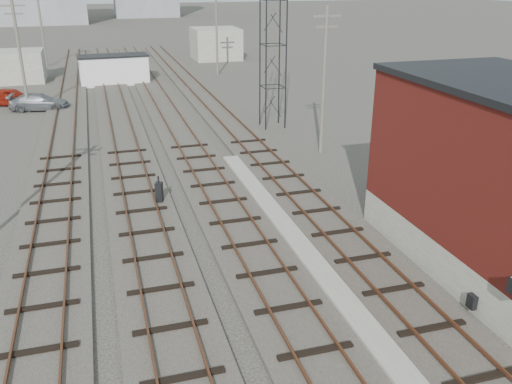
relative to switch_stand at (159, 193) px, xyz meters
name	(u,v)px	position (x,y,z in m)	size (l,w,h in m)	color
ground	(158,75)	(4.51, 37.65, -0.67)	(320.00, 320.00, 0.00)	#282621
track_right	(221,115)	(7.01, 16.65, -0.57)	(3.20, 90.00, 0.39)	#332D28
track_mid_right	(172,119)	(3.01, 16.65, -0.57)	(3.20, 90.00, 0.39)	#332D28
track_mid_left	(120,122)	(-0.99, 16.65, -0.57)	(3.20, 90.00, 0.39)	#332D28
track_left	(65,126)	(-4.99, 16.65, -0.57)	(3.20, 90.00, 0.39)	#332D28
platform_curb	(318,270)	(5.01, -8.35, -0.54)	(0.90, 28.00, 0.26)	gray
lattice_tower	(273,23)	(10.01, 12.65, 6.83)	(1.60, 1.60, 15.00)	black
utility_pole_left_b	(20,53)	(-7.99, 22.65, 4.12)	(1.80, 0.24, 9.00)	#595147
utility_pole_left_c	(41,26)	(-7.99, 47.65, 4.12)	(1.80, 0.24, 9.00)	#595147
utility_pole_right_a	(324,78)	(11.01, 5.65, 4.12)	(1.80, 0.24, 9.00)	#595147
utility_pole_right_b	(217,31)	(11.01, 35.65, 4.12)	(1.80, 0.24, 9.00)	#595147
shed_left	(4,67)	(-11.49, 37.65, 0.93)	(8.00, 5.00, 3.20)	gray
shed_right	(216,44)	(13.51, 47.65, 1.33)	(6.00, 6.00, 4.00)	gray
switch_stand	(159,193)	(0.00, 0.00, 0.00)	(0.43, 0.43, 1.43)	black
site_trailer	(114,69)	(-0.47, 33.27, 0.82)	(7.19, 3.39, 2.97)	white
car_red	(11,97)	(-9.67, 25.74, 0.08)	(1.79, 4.45, 1.52)	maroon
car_grey	(39,102)	(-7.15, 23.16, 0.02)	(1.95, 4.80, 1.39)	slate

